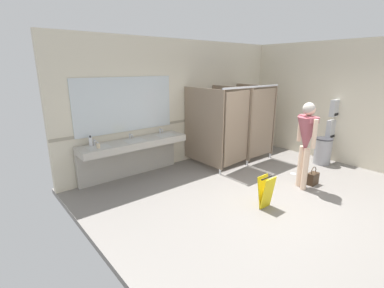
{
  "coord_description": "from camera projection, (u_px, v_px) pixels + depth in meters",
  "views": [
    {
      "loc": [
        -4.27,
        -2.57,
        2.37
      ],
      "look_at": [
        -1.35,
        0.98,
        1.08
      ],
      "focal_mm": 25.87,
      "sensor_mm": 36.0,
      "label": 1
    }
  ],
  "objects": [
    {
      "name": "paper_towel_dispenser_lower",
      "position": [
        332.0,
        129.0,
        7.03
      ],
      "size": [
        0.37,
        0.13,
        0.47
      ],
      "color": "#B7BABF",
      "rests_on": "wall_side_right"
    },
    {
      "name": "wall_back_tile_band",
      "position": [
        186.0,
        120.0,
        7.01
      ],
      "size": [
        6.41,
        0.01,
        0.06
      ],
      "primitive_type": "cube",
      "color": "#9E937F",
      "rests_on": "wall_back"
    },
    {
      "name": "bathroom_stalls",
      "position": [
        236.0,
        123.0,
        6.93
      ],
      "size": [
        1.96,
        1.37,
        1.94
      ],
      "color": "#84705B",
      "rests_on": "ground_plane"
    },
    {
      "name": "mirror_panel",
      "position": [
        126.0,
        105.0,
        5.87
      ],
      "size": [
        2.24,
        0.02,
        1.15
      ],
      "primitive_type": "cube",
      "color": "silver",
      "rests_on": "wall_back"
    },
    {
      "name": "soap_dispenser",
      "position": [
        91.0,
        141.0,
        5.42
      ],
      "size": [
        0.07,
        0.07,
        0.2
      ],
      "color": "white",
      "rests_on": "vanity_counter"
    },
    {
      "name": "wall_side_right",
      "position": [
        358.0,
        105.0,
        6.57
      ],
      "size": [
        0.12,
        6.35,
        3.0
      ],
      "primitive_type": "cube",
      "color": "beige",
      "rests_on": "ground_plane"
    },
    {
      "name": "floor_drain_cover",
      "position": [
        293.0,
        174.0,
        6.34
      ],
      "size": [
        0.14,
        0.14,
        0.01
      ],
      "primitive_type": "cylinder",
      "color": "#B7BABF",
      "rests_on": "ground_plane"
    },
    {
      "name": "trash_bin",
      "position": [
        323.0,
        151.0,
        6.93
      ],
      "size": [
        0.41,
        0.41,
        0.66
      ],
      "color": "#99999E",
      "rests_on": "ground_plane"
    },
    {
      "name": "paper_cup",
      "position": [
        98.0,
        146.0,
        5.26
      ],
      "size": [
        0.07,
        0.07,
        0.09
      ],
      "primitive_type": "cylinder",
      "color": "beige",
      "rests_on": "vanity_counter"
    },
    {
      "name": "paper_towel_dispenser_upper",
      "position": [
        335.0,
        108.0,
        6.87
      ],
      "size": [
        0.35,
        0.13,
        0.41
      ],
      "color": "#B7BABF",
      "rests_on": "wall_side_right"
    },
    {
      "name": "person_standing",
      "position": [
        306.0,
        135.0,
        5.33
      ],
      "size": [
        0.55,
        0.55,
        1.73
      ],
      "color": "beige",
      "rests_on": "ground_plane"
    },
    {
      "name": "wet_floor_sign",
      "position": [
        266.0,
        192.0,
        4.75
      ],
      "size": [
        0.28,
        0.19,
        0.57
      ],
      "color": "yellow",
      "rests_on": "ground_plane"
    },
    {
      "name": "handbag",
      "position": [
        313.0,
        178.0,
        5.74
      ],
      "size": [
        0.26,
        0.15,
        0.39
      ],
      "color": "#3F2D1E",
      "rests_on": "ground_plane"
    },
    {
      "name": "vanity_counter",
      "position": [
        133.0,
        150.0,
        5.97
      ],
      "size": [
        2.34,
        0.57,
        0.98
      ],
      "color": "#B2ADA3",
      "rests_on": "ground_plane"
    },
    {
      "name": "wall_back",
      "position": [
        184.0,
        103.0,
        6.94
      ],
      "size": [
        6.41,
        0.12,
        3.0
      ],
      "primitive_type": "cube",
      "color": "beige",
      "rests_on": "ground_plane"
    },
    {
      "name": "ground_plane",
      "position": [
        281.0,
        201.0,
        5.18
      ],
      "size": [
        6.41,
        6.35,
        0.1
      ],
      "primitive_type": "cube",
      "color": "gray"
    }
  ]
}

